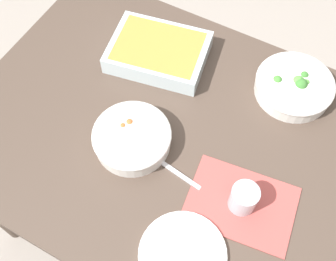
% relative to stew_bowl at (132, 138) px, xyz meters
% --- Properties ---
extents(ground_plane, '(6.00, 6.00, 0.00)m').
position_rel_stew_bowl_xyz_m(ground_plane, '(-0.07, -0.08, -0.77)').
color(ground_plane, '#9E9389').
extents(dining_table, '(1.20, 0.90, 0.74)m').
position_rel_stew_bowl_xyz_m(dining_table, '(-0.07, -0.08, -0.12)').
color(dining_table, '#4C3D33').
rests_on(dining_table, ground_plane).
extents(placemat, '(0.30, 0.23, 0.00)m').
position_rel_stew_bowl_xyz_m(placemat, '(-0.34, 0.02, -0.03)').
color(placemat, '#B24C47').
rests_on(placemat, dining_table).
extents(stew_bowl, '(0.22, 0.22, 0.06)m').
position_rel_stew_bowl_xyz_m(stew_bowl, '(0.00, 0.00, 0.00)').
color(stew_bowl, silver).
rests_on(stew_bowl, dining_table).
extents(broccoli_bowl, '(0.24, 0.24, 0.07)m').
position_rel_stew_bowl_xyz_m(broccoli_bowl, '(-0.33, -0.39, -0.00)').
color(broccoli_bowl, silver).
rests_on(broccoli_bowl, dining_table).
extents(baking_dish, '(0.34, 0.27, 0.06)m').
position_rel_stew_bowl_xyz_m(baking_dish, '(0.09, -0.31, 0.00)').
color(baking_dish, silver).
rests_on(baking_dish, dining_table).
extents(drink_cup, '(0.07, 0.07, 0.08)m').
position_rel_stew_bowl_xyz_m(drink_cup, '(-0.34, 0.02, 0.01)').
color(drink_cup, '#B2BCC6').
rests_on(drink_cup, dining_table).
extents(side_plate, '(0.22, 0.22, 0.01)m').
position_rel_stew_bowl_xyz_m(side_plate, '(-0.27, 0.21, -0.03)').
color(side_plate, white).
rests_on(side_plate, dining_table).
extents(spoon_by_stew, '(0.18, 0.04, 0.01)m').
position_rel_stew_bowl_xyz_m(spoon_by_stew, '(-0.12, 0.02, -0.03)').
color(spoon_by_stew, silver).
rests_on(spoon_by_stew, dining_table).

